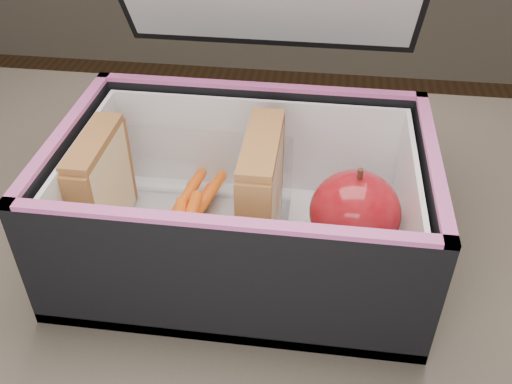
% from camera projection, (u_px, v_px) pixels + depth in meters
% --- Properties ---
extents(kitchen_table, '(1.20, 0.80, 0.75)m').
position_uv_depth(kitchen_table, '(221.00, 360.00, 0.55)').
color(kitchen_table, brown).
rests_on(kitchen_table, ground).
extents(lunch_bag, '(0.31, 0.32, 0.29)m').
position_uv_depth(lunch_bag, '(244.00, 191.00, 0.50)').
color(lunch_bag, black).
rests_on(lunch_bag, kitchen_table).
extents(plastic_tub, '(0.19, 0.13, 0.08)m').
position_uv_depth(plastic_tub, '(181.00, 205.00, 0.50)').
color(plastic_tub, white).
rests_on(plastic_tub, lunch_bag).
extents(sandwich_left, '(0.02, 0.09, 0.10)m').
position_uv_depth(sandwich_left, '(101.00, 186.00, 0.50)').
color(sandwich_left, '#E9C88B').
rests_on(sandwich_left, plastic_tub).
extents(sandwich_right, '(0.03, 0.10, 0.11)m').
position_uv_depth(sandwich_right, '(261.00, 194.00, 0.48)').
color(sandwich_right, '#E9C88B').
rests_on(sandwich_right, plastic_tub).
extents(carrot_sticks, '(0.05, 0.15, 0.03)m').
position_uv_depth(carrot_sticks, '(190.00, 212.00, 0.52)').
color(carrot_sticks, '#FF5C22').
rests_on(carrot_sticks, plastic_tub).
extents(paper_napkin, '(0.08, 0.09, 0.01)m').
position_uv_depth(paper_napkin, '(351.00, 247.00, 0.51)').
color(paper_napkin, white).
rests_on(paper_napkin, lunch_bag).
extents(red_apple, '(0.09, 0.09, 0.08)m').
position_uv_depth(red_apple, '(355.00, 213.00, 0.49)').
color(red_apple, '#8C030B').
rests_on(red_apple, paper_napkin).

